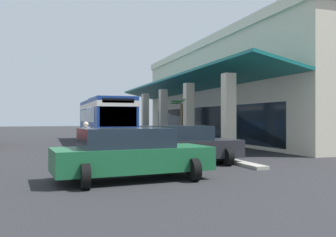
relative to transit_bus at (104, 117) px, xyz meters
name	(u,v)px	position (x,y,z in m)	size (l,w,h in m)	color
ground	(202,141)	(1.28, 7.37, -1.85)	(120.00, 120.00, 0.00)	#262628
curb_strip	(145,141)	(1.00, 2.83, -1.79)	(31.14, 0.50, 0.12)	#9E998E
plaza_building	(257,93)	(1.00, 12.45, 2.02)	(26.25, 14.00, 7.75)	beige
transit_bus	(104,117)	(0.00, 0.00, 0.00)	(11.21, 2.85, 3.34)	navy
parked_sedan_green	(131,154)	(17.08, -1.86, -1.10)	(2.69, 4.54, 1.47)	#195933
parked_sedan_charcoal	(180,145)	(14.21, 0.72, -1.10)	(2.56, 4.47, 1.47)	#232328
pedestrian	(86,139)	(12.03, -2.58, -0.96)	(0.57, 0.43, 1.61)	#726651
potted_palm	(182,134)	(5.49, 4.06, -1.13)	(1.89, 1.73, 3.02)	brown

